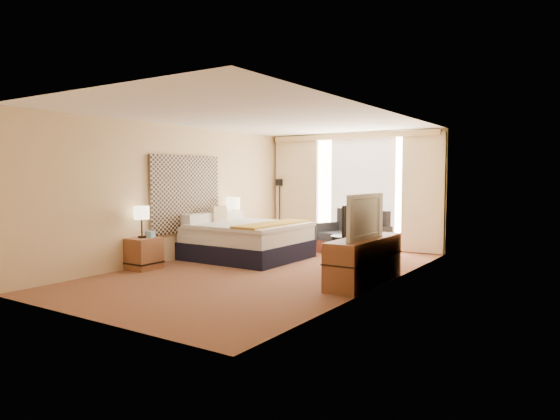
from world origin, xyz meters
The scene contains 21 objects.
floor centered at (0.00, 0.00, 0.00)m, with size 4.20×7.00×0.02m, color #511717.
ceiling centered at (0.00, 0.00, 2.60)m, with size 4.20×7.00×0.02m, color white.
wall_back centered at (0.00, 3.50, 1.30)m, with size 4.20×0.02×2.60m, color #DBAF85.
wall_front centered at (0.00, -3.50, 1.30)m, with size 4.20×0.02×2.60m, color #DBAF85.
wall_left centered at (-2.10, 0.00, 1.30)m, with size 0.02×7.00×2.60m, color #DBAF85.
wall_right centered at (2.10, 0.00, 1.30)m, with size 0.02×7.00×2.60m, color #DBAF85.
headboard centered at (-2.06, 0.20, 1.28)m, with size 0.06×1.85×1.50m, color black.
nightstand_left centered at (-1.87, -1.05, 0.28)m, with size 0.45×0.52×0.55m, color brown.
nightstand_right centered at (-1.87, 1.45, 0.28)m, with size 0.45×0.52×0.55m, color brown.
media_dresser centered at (1.83, 0.00, 0.35)m, with size 0.50×1.80×0.70m, color brown.
window centered at (0.25, 3.47, 1.32)m, with size 2.30×0.02×2.30m, color white.
curtains centered at (0.00, 3.39, 1.41)m, with size 4.12×0.19×2.56m.
bed centered at (-1.06, 0.85, 0.37)m, with size 2.08×1.90×1.01m.
loveseat centered at (0.49, 2.49, 0.30)m, with size 1.65×1.20×0.92m.
floor_lamp centered at (-1.90, 3.30, 1.09)m, with size 0.20×0.20×1.55m.
desk_chair centered at (1.07, 0.95, 0.50)m, with size 0.56×0.56×1.13m.
lamp_left centered at (-1.89, -1.07, 0.98)m, with size 0.26×0.26×0.56m.
lamp_right centered at (-1.84, 1.41, 1.03)m, with size 0.29×0.29×0.62m.
tissue_box centered at (-1.81, -0.96, 0.61)m, with size 0.13×0.13×0.12m, color #7FACC4.
telephone centered at (-1.79, 1.45, 0.59)m, with size 0.19×0.14×0.07m, color black.
television centered at (1.78, -0.13, 1.03)m, with size 1.16×0.15×0.67m, color black.
Camera 1 is at (4.89, -6.95, 1.64)m, focal length 32.00 mm.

